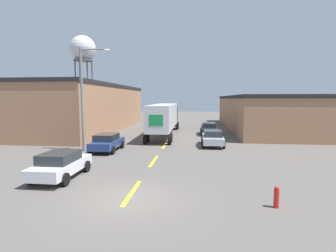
{
  "coord_description": "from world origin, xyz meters",
  "views": [
    {
      "loc": [
        3.04,
        -11.1,
        4.49
      ],
      "look_at": [
        0.51,
        12.01,
        2.05
      ],
      "focal_mm": 28.0,
      "sensor_mm": 36.0,
      "label": 1
    }
  ],
  "objects": [
    {
      "name": "parked_car_left_far",
      "position": [
        -4.59,
        10.41,
        0.79
      ],
      "size": [
        2.09,
        4.32,
        1.49
      ],
      "color": "navy",
      "rests_on": "ground_plane"
    },
    {
      "name": "parked_car_left_near",
      "position": [
        -4.59,
        2.65,
        0.79
      ],
      "size": [
        2.09,
        4.32,
        1.49
      ],
      "color": "silver",
      "rests_on": "ground_plane"
    },
    {
      "name": "parked_car_right_far",
      "position": [
        4.59,
        21.87,
        0.79
      ],
      "size": [
        2.09,
        4.32,
        1.49
      ],
      "color": "black",
      "rests_on": "ground_plane"
    },
    {
      "name": "warehouse_left",
      "position": [
        -12.55,
        25.38,
        3.23
      ],
      "size": [
        9.87,
        27.01,
        6.45
      ],
      "color": "#9E7051",
      "rests_on": "ground_plane"
    },
    {
      "name": "water_tower",
      "position": [
        -22.46,
        46.5,
        15.38
      ],
      "size": [
        5.67,
        5.67,
        18.49
      ],
      "color": "#47474C",
      "rests_on": "ground_plane"
    },
    {
      "name": "street_lamp",
      "position": [
        -6.31,
        10.19,
        5.0
      ],
      "size": [
        2.61,
        0.32,
        8.68
      ],
      "color": "slate",
      "rests_on": "ground_plane"
    },
    {
      "name": "road_centerline",
      "position": [
        0.0,
        7.2,
        0.0
      ],
      "size": [
        0.2,
        16.19,
        0.01
      ],
      "color": "yellow",
      "rests_on": "ground_plane"
    },
    {
      "name": "semi_truck",
      "position": [
        -0.86,
        21.0,
        2.3
      ],
      "size": [
        2.9,
        15.84,
        3.8
      ],
      "rotation": [
        0.0,
        0.0,
        0.01
      ],
      "color": "black",
      "rests_on": "ground_plane"
    },
    {
      "name": "ground_plane",
      "position": [
        0.0,
        0.0,
        0.0
      ],
      "size": [
        160.0,
        160.0,
        0.0
      ],
      "primitive_type": "plane",
      "color": "#56514C"
    },
    {
      "name": "fire_hydrant",
      "position": [
        6.36,
        -0.25,
        0.45
      ],
      "size": [
        0.22,
        0.22,
        0.91
      ],
      "color": "red",
      "rests_on": "ground_plane"
    },
    {
      "name": "parked_car_right_mid",
      "position": [
        4.59,
        13.87,
        0.79
      ],
      "size": [
        2.09,
        4.32,
        1.49
      ],
      "color": "#B2B2B7",
      "rests_on": "ground_plane"
    },
    {
      "name": "warehouse_right",
      "position": [
        13.61,
        29.4,
        2.47
      ],
      "size": [
        11.97,
        27.97,
        4.93
      ],
      "color": "#9E7051",
      "rests_on": "ground_plane"
    }
  ]
}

